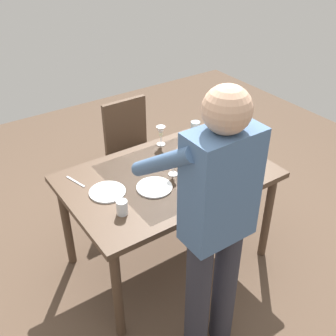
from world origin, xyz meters
name	(u,v)px	position (x,y,z in m)	size (l,w,h in m)	color
ground_plane	(168,257)	(0.00, 0.00, 0.00)	(6.00, 6.00, 0.00)	brown
dining_table	(168,184)	(0.00, 0.00, 0.69)	(1.38, 0.90, 0.77)	#4C3828
chair_near	(132,146)	(-0.19, -0.83, 0.53)	(0.40, 0.40, 0.91)	#352114
person_server	(215,220)	(0.20, 0.71, 0.96)	(0.42, 0.61, 1.69)	#2D2D38
wine_bottle	(193,190)	(0.07, 0.35, 0.88)	(0.07, 0.07, 0.30)	black
wine_glass_left	(161,132)	(-0.18, -0.36, 0.87)	(0.07, 0.07, 0.15)	white
wine_glass_right	(173,161)	(-0.03, 0.02, 0.87)	(0.07, 0.07, 0.15)	white
water_cup_near_left	(122,207)	(0.45, 0.19, 0.82)	(0.07, 0.07, 0.09)	silver
water_cup_near_right	(195,128)	(-0.49, -0.35, 0.82)	(0.07, 0.07, 0.11)	silver
serving_bowl_pasta	(213,145)	(-0.46, -0.09, 0.80)	(0.30, 0.30, 0.07)	silver
dinner_plate_near	(154,187)	(0.16, 0.08, 0.78)	(0.23, 0.23, 0.01)	silver
dinner_plate_far	(107,192)	(0.43, -0.04, 0.78)	(0.23, 0.23, 0.01)	silver
table_knife	(201,177)	(-0.16, 0.16, 0.77)	(0.01, 0.20, 0.01)	silver
table_fork	(76,182)	(0.55, -0.27, 0.77)	(0.01, 0.18, 0.01)	silver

